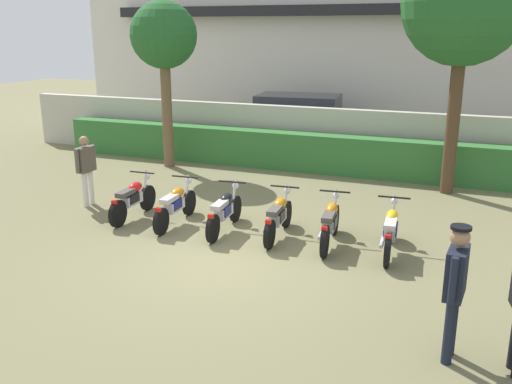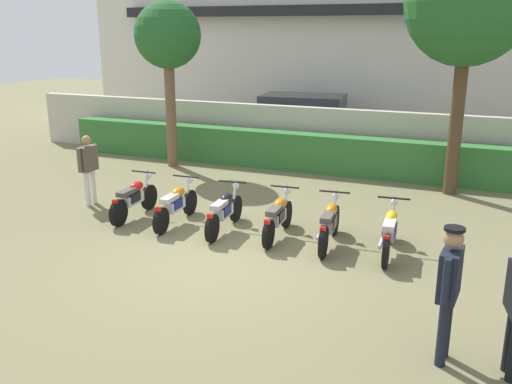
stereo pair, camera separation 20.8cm
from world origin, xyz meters
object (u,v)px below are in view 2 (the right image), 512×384
object	(u,v)px
motorcycle_in_row_0	(134,198)
motorcycle_in_row_3	(278,216)
inspector_person	(88,164)
motorcycle_in_row_5	(390,231)
motorcycle_in_row_1	(176,204)
tree_far_side	(468,4)
tree_near_inspector	(168,38)
motorcycle_in_row_2	(224,211)
motorcycle_in_row_4	(329,223)
parked_car	(307,124)
officer_0	(449,283)

from	to	relation	value
motorcycle_in_row_0	motorcycle_in_row_3	size ratio (longest dim) A/B	0.99
inspector_person	motorcycle_in_row_5	bearing A→B (deg)	-3.16
motorcycle_in_row_1	tree_far_side	bearing A→B (deg)	-51.67
tree_near_inspector	motorcycle_in_row_2	bearing A→B (deg)	-49.18
motorcycle_in_row_1	inspector_person	bearing A→B (deg)	76.82
motorcycle_in_row_0	motorcycle_in_row_4	world-z (taller)	motorcycle_in_row_4
motorcycle_in_row_2	motorcycle_in_row_3	xyz separation A→B (m)	(1.14, 0.08, -0.00)
parked_car	motorcycle_in_row_1	distance (m)	8.24
motorcycle_in_row_5	motorcycle_in_row_2	bearing A→B (deg)	86.31
motorcycle_in_row_0	inspector_person	size ratio (longest dim) A/B	1.10
motorcycle_in_row_2	parked_car	bearing A→B (deg)	1.75
tree_far_side	inspector_person	distance (m)	9.54
tree_near_inspector	motorcycle_in_row_1	size ratio (longest dim) A/B	2.52
motorcycle_in_row_3	motorcycle_in_row_5	size ratio (longest dim) A/B	0.97
motorcycle_in_row_2	motorcycle_in_row_3	world-z (taller)	same
parked_car	inspector_person	bearing A→B (deg)	-115.39
motorcycle_in_row_1	motorcycle_in_row_5	world-z (taller)	motorcycle_in_row_5
motorcycle_in_row_0	motorcycle_in_row_3	bearing A→B (deg)	-91.14
motorcycle_in_row_4	inspector_person	bearing A→B (deg)	80.58
tree_far_side	motorcycle_in_row_2	size ratio (longest dim) A/B	3.20
parked_car	tree_far_side	bearing A→B (deg)	-41.17
motorcycle_in_row_0	inspector_person	xyz separation A→B (m)	(-1.52, 0.43, 0.53)
motorcycle_in_row_0	motorcycle_in_row_2	size ratio (longest dim) A/B	0.96
tree_near_inspector	motorcycle_in_row_4	distance (m)	8.31
tree_near_inspector	inspector_person	distance (m)	4.98
parked_car	motorcycle_in_row_2	size ratio (longest dim) A/B	2.46
tree_near_inspector	motorcycle_in_row_3	xyz separation A→B (m)	(5.09, -4.49, -3.32)
motorcycle_in_row_5	inspector_person	world-z (taller)	inspector_person
parked_car	motorcycle_in_row_4	distance (m)	8.75
parked_car	motorcycle_in_row_5	distance (m)	9.21
motorcycle_in_row_3	officer_0	world-z (taller)	officer_0
tree_near_inspector	inspector_person	bearing A→B (deg)	-86.84
motorcycle_in_row_0	inspector_person	bearing A→B (deg)	71.95
motorcycle_in_row_1	inspector_person	world-z (taller)	inspector_person
motorcycle_in_row_4	motorcycle_in_row_5	xyz separation A→B (m)	(1.13, 0.00, 0.00)
parked_car	motorcycle_in_row_5	bearing A→B (deg)	-68.08
tree_near_inspector	motorcycle_in_row_3	world-z (taller)	tree_near_inspector
motorcycle_in_row_0	motorcycle_in_row_5	xyz separation A→B (m)	(5.54, 0.04, 0.01)
parked_car	inspector_person	xyz separation A→B (m)	(-2.84, -7.78, 0.04)
tree_far_side	motorcycle_in_row_1	xyz separation A→B (m)	(-5.19, -4.66, -4.12)
motorcycle_in_row_2	motorcycle_in_row_5	world-z (taller)	motorcycle_in_row_5
parked_car	motorcycle_in_row_2	world-z (taller)	parked_car
tree_near_inspector	motorcycle_in_row_0	world-z (taller)	tree_near_inspector
motorcycle_in_row_4	officer_0	distance (m)	4.06
motorcycle_in_row_5	inspector_person	xyz separation A→B (m)	(-7.05, 0.39, 0.53)
tree_near_inspector	motorcycle_in_row_2	size ratio (longest dim) A/B	2.54
motorcycle_in_row_5	officer_0	xyz separation A→B (m)	(1.23, -3.24, 0.61)
motorcycle_in_row_0	inspector_person	world-z (taller)	inspector_person
motorcycle_in_row_0	motorcycle_in_row_4	xyz separation A→B (m)	(4.40, 0.04, 0.01)
motorcycle_in_row_4	officer_0	xyz separation A→B (m)	(2.36, -3.24, 0.61)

